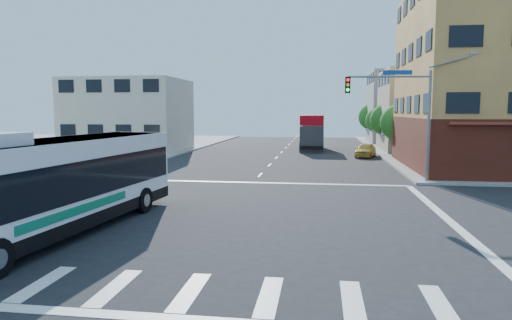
# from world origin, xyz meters

# --- Properties ---
(ground) EXTENTS (120.00, 120.00, 0.00)m
(ground) POSITION_xyz_m (0.00, 0.00, 0.00)
(ground) COLOR black
(ground) RESTS_ON ground
(sidewalk_nw) EXTENTS (50.00, 50.00, 0.15)m
(sidewalk_nw) POSITION_xyz_m (-35.00, 35.00, 0.07)
(sidewalk_nw) COLOR gray
(sidewalk_nw) RESTS_ON ground
(building_east_near) EXTENTS (12.06, 10.06, 9.00)m
(building_east_near) POSITION_xyz_m (16.98, 33.98, 4.51)
(building_east_near) COLOR tan
(building_east_near) RESTS_ON ground
(building_east_far) EXTENTS (12.06, 10.06, 10.00)m
(building_east_far) POSITION_xyz_m (16.98, 47.98, 5.01)
(building_east_far) COLOR #969691
(building_east_far) RESTS_ON ground
(building_west) EXTENTS (12.06, 10.06, 8.00)m
(building_west) POSITION_xyz_m (-17.02, 29.98, 4.01)
(building_west) COLOR beige
(building_west) RESTS_ON ground
(signal_mast_ne) EXTENTS (7.91, 1.13, 8.07)m
(signal_mast_ne) POSITION_xyz_m (9.08, 10.62, 4.98)
(signal_mast_ne) COLOR slate
(signal_mast_ne) RESTS_ON ground
(street_tree_a) EXTENTS (3.60, 3.60, 5.53)m
(street_tree_a) POSITION_xyz_m (11.90, 27.92, 3.59)
(street_tree_a) COLOR #342513
(street_tree_a) RESTS_ON ground
(street_tree_b) EXTENTS (3.80, 3.80, 5.79)m
(street_tree_b) POSITION_xyz_m (11.90, 35.92, 3.75)
(street_tree_b) COLOR #342513
(street_tree_b) RESTS_ON ground
(street_tree_c) EXTENTS (3.40, 3.40, 5.29)m
(street_tree_c) POSITION_xyz_m (11.90, 43.92, 3.46)
(street_tree_c) COLOR #342513
(street_tree_c) RESTS_ON ground
(street_tree_d) EXTENTS (4.00, 4.00, 6.03)m
(street_tree_d) POSITION_xyz_m (11.90, 51.92, 3.88)
(street_tree_d) COLOR #342513
(street_tree_d) RESTS_ON ground
(transit_bus) EXTENTS (4.11, 13.27, 3.87)m
(transit_bus) POSITION_xyz_m (-5.29, -3.65, 1.89)
(transit_bus) COLOR black
(transit_bus) RESTS_ON ground
(box_truck) EXTENTS (2.82, 8.94, 4.00)m
(box_truck) POSITION_xyz_m (3.15, 34.59, 1.94)
(box_truck) COLOR #2A2B30
(box_truck) RESTS_ON ground
(parked_car) EXTENTS (2.62, 4.36, 1.39)m
(parked_car) POSITION_xyz_m (8.60, 27.00, 0.69)
(parked_car) COLOR gold
(parked_car) RESTS_ON ground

